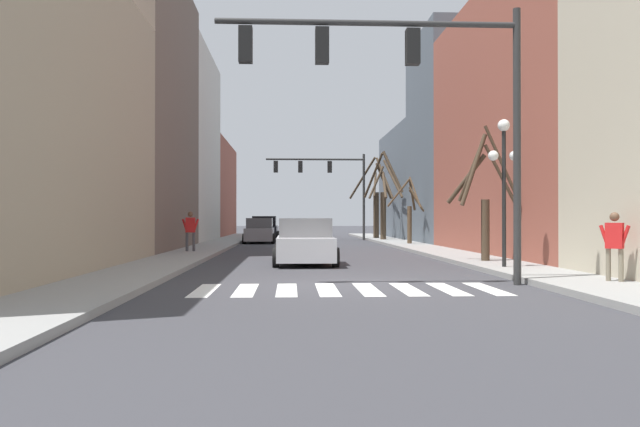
# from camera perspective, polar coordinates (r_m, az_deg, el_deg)

# --- Properties ---
(ground_plane) EXTENTS (240.00, 240.00, 0.00)m
(ground_plane) POSITION_cam_1_polar(r_m,az_deg,el_deg) (14.91, 2.19, -6.54)
(ground_plane) COLOR #38383D
(sidewalk_left) EXTENTS (2.19, 90.00, 0.15)m
(sidewalk_left) POSITION_cam_1_polar(r_m,az_deg,el_deg) (15.43, -18.60, -6.03)
(sidewalk_left) COLOR gray
(sidewalk_left) RESTS_ON ground_plane
(sidewalk_right) EXTENTS (2.19, 90.00, 0.15)m
(sidewalk_right) POSITION_cam_1_polar(r_m,az_deg,el_deg) (16.31, 21.79, -5.72)
(sidewalk_right) COLOR gray
(sidewalk_right) RESTS_ON ground_plane
(building_row_left) EXTENTS (6.00, 53.09, 13.49)m
(building_row_left) POSITION_cam_1_polar(r_m,az_deg,el_deg) (36.14, -16.08, 5.76)
(building_row_left) COLOR tan
(building_row_left) RESTS_ON ground_plane
(building_row_right) EXTENTS (6.00, 45.68, 13.98)m
(building_row_right) POSITION_cam_1_polar(r_m,az_deg,el_deg) (31.97, 17.22, 7.19)
(building_row_right) COLOR #BCB299
(building_row_right) RESTS_ON ground_plane
(crosswalk_stripes) EXTENTS (6.75, 2.60, 0.01)m
(crosswalk_stripes) POSITION_cam_1_polar(r_m,az_deg,el_deg) (13.94, 2.54, -6.95)
(crosswalk_stripes) COLOR white
(crosswalk_stripes) RESTS_ON ground_plane
(traffic_signal_near) EXTENTS (7.24, 0.28, 6.58)m
(traffic_signal_near) POSITION_cam_1_polar(r_m,az_deg,el_deg) (15.19, 7.99, 12.20)
(traffic_signal_near) COLOR #2D2D2D
(traffic_signal_near) RESTS_ON ground_plane
(traffic_signal_far) EXTENTS (7.23, 0.28, 6.30)m
(traffic_signal_far) POSITION_cam_1_polar(r_m,az_deg,el_deg) (45.48, 0.68, 3.46)
(traffic_signal_far) COLOR #2D2D2D
(traffic_signal_far) RESTS_ON ground_plane
(street_lamp_right_corner) EXTENTS (0.95, 0.36, 4.38)m
(street_lamp_right_corner) POSITION_cam_1_polar(r_m,az_deg,el_deg) (19.35, 16.47, 4.50)
(street_lamp_right_corner) COLOR black
(street_lamp_right_corner) RESTS_ON sidewalk_right
(car_parked_right_far) EXTENTS (2.13, 4.29, 1.76)m
(car_parked_right_far) POSITION_cam_1_polar(r_m,az_deg,el_deg) (46.88, -5.10, -1.40)
(car_parked_right_far) COLOR black
(car_parked_right_far) RESTS_ON ground_plane
(car_parked_left_far) EXTENTS (2.16, 4.12, 1.59)m
(car_parked_left_far) POSITION_cam_1_polar(r_m,az_deg,el_deg) (21.46, -1.39, -2.69)
(car_parked_left_far) COLOR silver
(car_parked_left_far) RESTS_ON ground_plane
(car_parked_right_mid) EXTENTS (2.02, 4.46, 1.61)m
(car_parked_right_mid) POSITION_cam_1_polar(r_m,az_deg,el_deg) (40.60, -5.53, -1.63)
(car_parked_right_mid) COLOR gray
(car_parked_right_mid) RESTS_ON ground_plane
(pedestrian_on_right_sidewalk) EXTENTS (0.75, 0.23, 1.74)m
(pedestrian_on_right_sidewalk) POSITION_cam_1_polar(r_m,az_deg,el_deg) (27.88, -11.76, -1.28)
(pedestrian_on_right_sidewalk) COLOR #4C4C51
(pedestrian_on_right_sidewalk) RESTS_ON sidewalk_left
(pedestrian_on_left_sidewalk) EXTENTS (0.55, 0.52, 1.57)m
(pedestrian_on_left_sidewalk) POSITION_cam_1_polar(r_m,az_deg,el_deg) (15.69, 25.33, -2.24)
(pedestrian_on_left_sidewalk) COLOR #7A705B
(pedestrian_on_left_sidewalk) RESTS_ON sidewalk_right
(street_tree_right_near) EXTENTS (2.29, 1.13, 4.60)m
(street_tree_right_near) POSITION_cam_1_polar(r_m,az_deg,el_deg) (21.90, 14.66, 1.30)
(street_tree_right_near) COLOR #473828
(street_tree_right_near) RESTS_ON sidewalk_right
(street_tree_right_far) EXTENTS (2.17, 1.76, 3.85)m
(street_tree_right_far) POSITION_cam_1_polar(r_m,az_deg,el_deg) (36.23, 8.27, 0.22)
(street_tree_right_far) COLOR brown
(street_tree_right_far) RESTS_ON sidewalk_right
(street_tree_right_mid) EXTENTS (3.29, 4.11, 6.04)m
(street_tree_right_mid) POSITION_cam_1_polar(r_m,az_deg,el_deg) (46.41, 5.21, 1.20)
(street_tree_right_mid) COLOR #473828
(street_tree_right_mid) RESTS_ON sidewalk_right
(street_tree_left_near) EXTENTS (2.39, 4.06, 6.11)m
(street_tree_left_near) POSITION_cam_1_polar(r_m,az_deg,el_deg) (42.98, 5.88, 1.46)
(street_tree_left_near) COLOR #473828
(street_tree_left_near) RESTS_ON sidewalk_right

